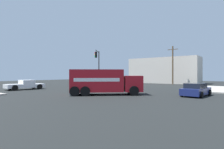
{
  "coord_description": "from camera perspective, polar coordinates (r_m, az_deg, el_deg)",
  "views": [
    {
      "loc": [
        13.13,
        -16.59,
        2.21
      ],
      "look_at": [
        1.34,
        -0.47,
        2.18
      ],
      "focal_mm": 29.36,
      "sensor_mm": 36.0,
      "label": 1
    }
  ],
  "objects": [
    {
      "name": "ground_plane",
      "position": [
        21.27,
        -2.17,
        -5.89
      ],
      "size": [
        100.0,
        100.0,
        0.0
      ],
      "primitive_type": "plane",
      "color": "black"
    },
    {
      "name": "building_backdrop",
      "position": [
        47.98,
        15.77,
        1.19
      ],
      "size": [
        16.91,
        6.0,
        6.3
      ],
      "primitive_type": "cube",
      "color": "beige",
      "rests_on": "ground"
    },
    {
      "name": "delivery_truck",
      "position": [
        19.84,
        -2.59,
        -2.2
      ],
      "size": [
        7.39,
        6.89,
        2.71
      ],
      "color": "#AD141E",
      "rests_on": "ground"
    },
    {
      "name": "utility_pole",
      "position": [
        41.87,
        18.38,
        2.92
      ],
      "size": [
        2.2,
        0.3,
        8.32
      ],
      "color": "brown",
      "rests_on": "ground"
    },
    {
      "name": "pickup_white",
      "position": [
        29.4,
        -25.38,
        -2.83
      ],
      "size": [
        2.71,
        5.39,
        1.38
      ],
      "color": "white",
      "rests_on": "ground"
    },
    {
      "name": "traffic_light_primary",
      "position": [
        31.95,
        -4.4,
        3.51
      ],
      "size": [
        2.13,
        3.24,
        6.35
      ],
      "color": "#38383D",
      "rests_on": "ground"
    },
    {
      "name": "sedan_navy",
      "position": [
        20.52,
        24.67,
        -4.35
      ],
      "size": [
        2.37,
        4.46,
        1.31
      ],
      "color": "navy",
      "rests_on": "ground"
    }
  ]
}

